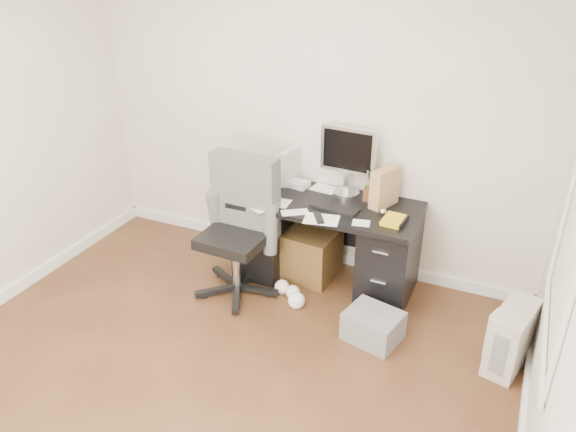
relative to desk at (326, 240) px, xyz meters
name	(u,v)px	position (x,y,z in m)	size (l,w,h in m)	color
ground	(191,397)	(-0.30, -1.65, -0.40)	(4.00, 4.00, 0.00)	#442416
room_shell	(175,160)	(-0.27, -1.62, 1.26)	(4.02, 4.02, 2.71)	beige
desk	(326,240)	(0.00, 0.00, 0.00)	(1.50, 0.70, 0.75)	black
loose_papers	(302,200)	(-0.20, -0.05, 0.35)	(1.10, 0.60, 0.00)	white
lcd_monitor	(348,161)	(0.09, 0.22, 0.65)	(0.47, 0.27, 0.59)	silver
keyboard	(334,208)	(0.10, -0.09, 0.36)	(0.39, 0.13, 0.02)	black
computer_mouse	(383,212)	(0.48, -0.03, 0.38)	(0.06, 0.06, 0.06)	silver
travel_mug	(258,185)	(-0.56, -0.12, 0.45)	(0.09, 0.09, 0.20)	navy
white_binder	(290,166)	(-0.44, 0.25, 0.50)	(0.12, 0.26, 0.31)	silver
magazine_file	(385,187)	(0.43, 0.14, 0.51)	(0.13, 0.27, 0.31)	#A1714E
pen_cup	(370,185)	(0.30, 0.18, 0.48)	(0.11, 0.11, 0.27)	#563418
yellow_book	(394,220)	(0.59, -0.12, 0.37)	(0.16, 0.21, 0.04)	yellow
paper_remote	(321,218)	(0.07, -0.30, 0.36)	(0.27, 0.21, 0.02)	white
office_chair	(235,231)	(-0.61, -0.46, 0.18)	(0.66, 0.66, 1.16)	#4D4F4D
pc_tower	(511,337)	(1.55, -0.47, -0.17)	(0.21, 0.47, 0.47)	#ACA89B
shopping_bag	(507,339)	(1.52, -0.43, -0.23)	(0.26, 0.18, 0.35)	silver
wicker_basket	(311,253)	(-0.15, 0.03, -0.18)	(0.43, 0.43, 0.43)	#533419
desk_printer	(373,326)	(0.61, -0.59, -0.29)	(0.39, 0.32, 0.23)	slate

